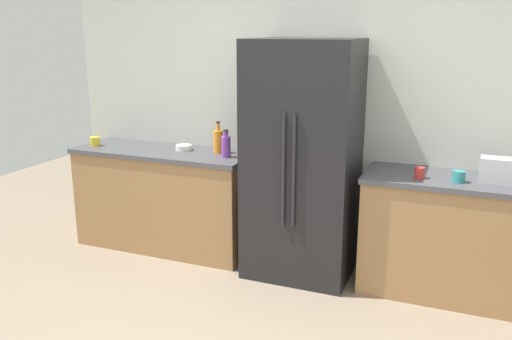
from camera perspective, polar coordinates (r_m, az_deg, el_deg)
name	(u,v)px	position (r m, az deg, el deg)	size (l,w,h in m)	color
kitchen_back_panel	(323,108)	(4.54, 7.14, 6.55)	(4.74, 0.10, 2.63)	silver
counter_left	(165,198)	(4.96, -9.63, -3.00)	(1.63, 0.59, 0.91)	#9E7247
counter_right	(444,236)	(4.28, 19.38, -6.62)	(1.22, 0.59, 0.91)	#9E7247
refrigerator	(302,161)	(4.26, 4.94, 0.96)	(0.84, 0.67, 1.89)	black
toaster	(497,170)	(4.11, 24.20, 0.00)	(0.22, 0.15, 0.17)	silver
bottle_a	(218,141)	(4.65, -4.03, 3.11)	(0.08, 0.08, 0.28)	orange
bottle_b	(226,146)	(4.49, -3.21, 2.59)	(0.08, 0.08, 0.24)	purple
cup_a	(95,141)	(5.15, -16.75, 2.94)	(0.09, 0.09, 0.08)	yellow
cup_b	(420,173)	(4.04, 17.01, -0.29)	(0.07, 0.07, 0.08)	red
cup_c	(459,176)	(4.03, 20.75, -0.64)	(0.09, 0.09, 0.08)	teal
bowl_a	(184,148)	(4.80, -7.69, 2.38)	(0.14, 0.14, 0.05)	white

